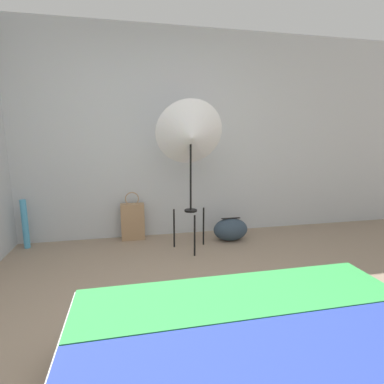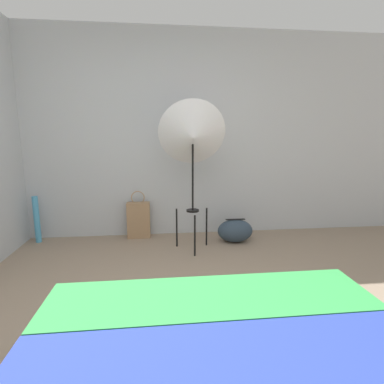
{
  "view_description": "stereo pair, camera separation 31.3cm",
  "coord_description": "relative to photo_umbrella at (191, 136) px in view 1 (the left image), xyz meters",
  "views": [
    {
      "loc": [
        -0.24,
        -1.46,
        1.3
      ],
      "look_at": [
        0.41,
        1.56,
        0.72
      ],
      "focal_mm": 28.0,
      "sensor_mm": 36.0,
      "label": 1
    },
    {
      "loc": [
        0.07,
        -1.51,
        1.3
      ],
      "look_at": [
        0.41,
        1.56,
        0.72
      ],
      "focal_mm": 28.0,
      "sensor_mm": 36.0,
      "label": 2
    }
  ],
  "objects": [
    {
      "name": "ground_plane",
      "position": [
        -0.44,
        -1.77,
        -1.29
      ],
      "size": [
        14.0,
        14.0,
        0.0
      ],
      "primitive_type": "plane",
      "color": "gray"
    },
    {
      "name": "duffel_bag",
      "position": [
        0.55,
        0.18,
        -1.15
      ],
      "size": [
        0.44,
        0.28,
        0.29
      ],
      "color": "#2D3D4C",
      "rests_on": "ground_plane"
    },
    {
      "name": "tote_bag",
      "position": [
        -0.65,
        0.48,
        -1.05
      ],
      "size": [
        0.29,
        0.12,
        0.61
      ],
      "color": "#9E7A56",
      "rests_on": "ground_plane"
    },
    {
      "name": "paper_roll",
      "position": [
        -1.87,
        0.44,
        -1.0
      ],
      "size": [
        0.07,
        0.07,
        0.58
      ],
      "color": "#4CA3D1",
      "rests_on": "ground_plane"
    },
    {
      "name": "photo_umbrella",
      "position": [
        0.0,
        0.0,
        0.0
      ],
      "size": [
        0.75,
        0.43,
        1.68
      ],
      "color": "black",
      "rests_on": "ground_plane"
    },
    {
      "name": "wall_back",
      "position": [
        -0.44,
        0.62,
        0.01
      ],
      "size": [
        8.0,
        0.05,
        2.6
      ],
      "color": "#B7BCC1",
      "rests_on": "ground_plane"
    }
  ]
}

